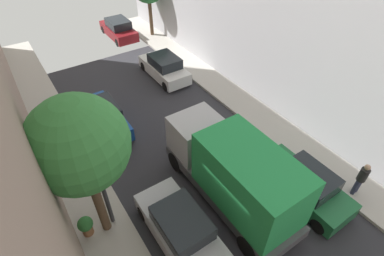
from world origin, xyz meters
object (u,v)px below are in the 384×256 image
(parked_car_left_3, at_px, (103,117))
(pedestrian, at_px, (361,178))
(potted_plant_2, at_px, (86,225))
(lamp_post, at_px, (92,154))
(parked_car_right_3, at_px, (164,68))
(parked_car_left_2, at_px, (181,228))
(parked_car_right_2, at_px, (304,184))
(delivery_truck, at_px, (234,172))
(street_tree_0, at_px, (79,145))
(parked_car_right_4, at_px, (119,29))

(parked_car_left_3, relative_size, pedestrian, 2.44)
(potted_plant_2, relative_size, lamp_post, 0.15)
(parked_car_right_3, bearing_deg, potted_plant_2, -133.99)
(pedestrian, relative_size, lamp_post, 0.29)
(parked_car_left_2, distance_m, potted_plant_2, 3.56)
(parked_car_left_2, distance_m, parked_car_right_3, 11.96)
(parked_car_right_2, bearing_deg, potted_plant_2, 158.51)
(parked_car_right_3, height_order, delivery_truck, delivery_truck)
(potted_plant_2, bearing_deg, parked_car_left_2, -36.03)
(parked_car_left_2, height_order, parked_car_right_3, same)
(delivery_truck, relative_size, lamp_post, 1.13)
(parked_car_right_3, height_order, potted_plant_2, parked_car_right_3)
(pedestrian, distance_m, potted_plant_2, 11.18)
(parked_car_right_3, distance_m, lamp_post, 11.74)
(parked_car_left_3, height_order, parked_car_right_2, same)
(parked_car_left_2, xyz_separation_m, pedestrian, (7.34, -2.42, 0.35))
(street_tree_0, bearing_deg, parked_car_right_4, 65.22)
(delivery_truck, bearing_deg, parked_car_right_3, 75.35)
(parked_car_right_3, relative_size, pedestrian, 2.44)
(parked_car_right_2, bearing_deg, lamp_post, 156.06)
(parked_car_left_3, height_order, parked_car_right_4, same)
(parked_car_right_3, distance_m, delivery_truck, 10.73)
(parked_car_left_3, bearing_deg, pedestrian, -54.57)
(parked_car_left_3, relative_size, parked_car_right_3, 1.00)
(parked_car_left_2, xyz_separation_m, street_tree_0, (-2.20, 1.94, 3.89))
(parked_car_left_2, bearing_deg, potted_plant_2, 143.97)
(parked_car_left_2, distance_m, pedestrian, 7.74)
(parked_car_left_2, relative_size, parked_car_left_3, 1.00)
(parked_car_right_3, height_order, parked_car_right_4, same)
(parked_car_left_2, distance_m, lamp_post, 4.30)
(delivery_truck, distance_m, street_tree_0, 5.87)
(parked_car_left_2, xyz_separation_m, parked_car_left_3, (0.00, 7.90, 0.00))
(parked_car_right_2, relative_size, parked_car_right_3, 1.00)
(street_tree_0, distance_m, lamp_post, 0.71)
(potted_plant_2, bearing_deg, lamp_post, -1.14)
(parked_car_left_2, height_order, potted_plant_2, parked_car_left_2)
(parked_car_right_2, height_order, pedestrian, pedestrian)
(parked_car_left_2, xyz_separation_m, parked_car_right_2, (5.40, -1.17, 0.00))
(parked_car_right_3, distance_m, potted_plant_2, 11.92)
(parked_car_left_2, xyz_separation_m, parked_car_right_3, (5.40, 10.67, 0.00))
(parked_car_left_3, xyz_separation_m, lamp_post, (-1.90, -5.82, 3.25))
(potted_plant_2, bearing_deg, street_tree_0, -12.62)
(delivery_truck, xyz_separation_m, pedestrian, (4.64, -2.77, -0.71))
(delivery_truck, distance_m, pedestrian, 5.45)
(parked_car_right_4, relative_size, potted_plant_2, 4.66)
(parked_car_right_3, xyz_separation_m, delivery_truck, (-2.70, -10.33, 1.07))
(delivery_truck, bearing_deg, pedestrian, -30.82)
(parked_car_right_2, relative_size, delivery_truck, 0.64)
(parked_car_right_2, relative_size, potted_plant_2, 4.66)
(parked_car_right_3, height_order, lamp_post, lamp_post)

